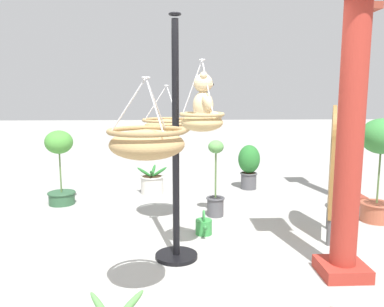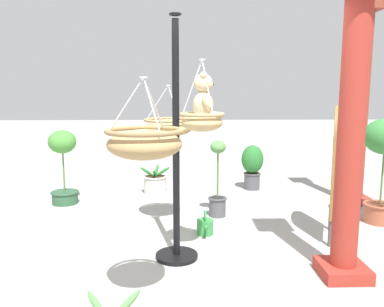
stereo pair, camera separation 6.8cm
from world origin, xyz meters
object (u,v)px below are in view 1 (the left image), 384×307
object	(u,v)px
greenhouse_pillar_left	(350,141)
watering_can	(204,226)
hanging_basket_right_low	(147,142)
potted_plant_flowering_red	(249,164)
hanging_basket_left_high	(167,127)
greenhouse_pillar_right	(357,110)
display_pole_central	(176,187)
potted_plant_tall_leafy	(60,163)
potted_plant_small_succulent	(152,183)
potted_plant_bushy_green	(216,187)
hanging_basket_with_teddy	(202,121)
display_sign_board	(332,160)
potted_plant_fern_front	(380,156)
teddy_bear	(204,100)

from	to	relation	value
greenhouse_pillar_left	watering_can	world-z (taller)	greenhouse_pillar_left
hanging_basket_right_low	potted_plant_flowering_red	distance (m)	4.36
hanging_basket_left_high	greenhouse_pillar_right	size ratio (longest dim) A/B	0.21
display_pole_central	greenhouse_pillar_left	bearing A→B (deg)	73.48
greenhouse_pillar_right	potted_plant_tall_leafy	bearing A→B (deg)	-91.57
greenhouse_pillar_left	display_pole_central	bearing A→B (deg)	-106.52
hanging_basket_left_high	potted_plant_small_succulent	world-z (taller)	hanging_basket_left_high
hanging_basket_left_high	potted_plant_bushy_green	size ratio (longest dim) A/B	0.59
potted_plant_small_succulent	hanging_basket_with_teddy	bearing A→B (deg)	12.92
potted_plant_tall_leafy	display_sign_board	distance (m)	3.89
potted_plant_tall_leafy	display_pole_central	bearing A→B (deg)	40.27
potted_plant_flowering_red	watering_can	bearing A→B (deg)	-23.56
potted_plant_flowering_red	potted_plant_fern_front	bearing A→B (deg)	36.69
hanging_basket_with_teddy	potted_plant_fern_front	world-z (taller)	hanging_basket_with_teddy
potted_plant_bushy_green	potted_plant_fern_front	bearing A→B (deg)	81.28
potted_plant_flowering_red	greenhouse_pillar_right	bearing A→B (deg)	56.77
teddy_bear	potted_plant_small_succulent	size ratio (longest dim) A/B	0.81
hanging_basket_with_teddy	watering_can	world-z (taller)	hanging_basket_with_teddy
greenhouse_pillar_left	potted_plant_bushy_green	distance (m)	2.26
greenhouse_pillar_right	potted_plant_tall_leafy	size ratio (longest dim) A/B	2.61
potted_plant_bushy_green	watering_can	bearing A→B (deg)	-16.85
display_pole_central	potted_plant_bushy_green	world-z (taller)	display_pole_central
potted_plant_small_succulent	hanging_basket_right_low	bearing A→B (deg)	2.79
hanging_basket_with_teddy	greenhouse_pillar_right	distance (m)	3.25
hanging_basket_left_high	potted_plant_tall_leafy	distance (m)	2.07
potted_plant_tall_leafy	potted_plant_fern_front	bearing A→B (deg)	77.09
potted_plant_bushy_green	display_sign_board	world-z (taller)	display_sign_board
potted_plant_flowering_red	potted_plant_bushy_green	xyz separation A→B (m)	(1.51, -0.75, -0.02)
greenhouse_pillar_right	watering_can	world-z (taller)	greenhouse_pillar_right
potted_plant_bushy_green	potted_plant_small_succulent	distance (m)	1.60
potted_plant_flowering_red	display_sign_board	distance (m)	2.46
hanging_basket_right_low	potted_plant_fern_front	distance (m)	3.63
greenhouse_pillar_left	watering_can	size ratio (longest dim) A/B	7.55
teddy_bear	potted_plant_bushy_green	world-z (taller)	teddy_bear
greenhouse_pillar_right	potted_plant_flowering_red	distance (m)	1.99
potted_plant_flowering_red	watering_can	size ratio (longest dim) A/B	2.24
greenhouse_pillar_right	watering_can	bearing A→B (deg)	-62.13
hanging_basket_with_teddy	hanging_basket_left_high	xyz separation A→B (m)	(-1.13, -0.35, -0.16)
hanging_basket_right_low	watering_can	world-z (taller)	hanging_basket_right_low
display_pole_central	hanging_basket_right_low	distance (m)	1.28
hanging_basket_with_teddy	potted_plant_tall_leafy	distance (m)	3.08
greenhouse_pillar_right	display_sign_board	bearing A→B (deg)	-33.31
potted_plant_bushy_green	watering_can	world-z (taller)	potted_plant_bushy_green
potted_plant_tall_leafy	watering_can	distance (m)	2.56
hanging_basket_with_teddy	potted_plant_fern_front	size ratio (longest dim) A/B	0.49
potted_plant_tall_leafy	display_sign_board	xyz separation A→B (m)	(1.54, 3.56, 0.28)
greenhouse_pillar_right	potted_plant_tall_leafy	xyz separation A→B (m)	(-0.12, -4.49, -0.79)
potted_plant_small_succulent	greenhouse_pillar_left	bearing A→B (deg)	32.08
display_pole_central	hanging_basket_with_teddy	bearing A→B (deg)	59.04
display_sign_board	hanging_basket_right_low	bearing A→B (deg)	-51.14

